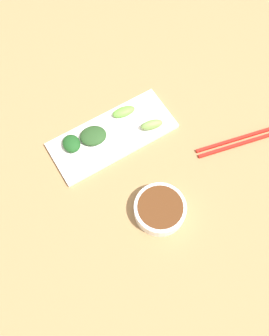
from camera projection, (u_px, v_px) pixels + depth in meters
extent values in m
cube|color=#977448|center=(130.00, 165.00, 0.98)|extent=(2.10, 2.10, 0.02)
cylinder|color=white|center=(160.00, 209.00, 0.90)|extent=(0.13, 0.13, 0.04)
cylinder|color=#4F2911|center=(160.00, 208.00, 0.89)|extent=(0.11, 0.11, 0.02)
cube|color=white|center=(112.00, 136.00, 1.00)|extent=(0.14, 0.34, 0.01)
ellipsoid|color=#264920|center=(93.00, 136.00, 0.98)|extent=(0.08, 0.09, 0.02)
ellipsoid|color=#65AD3D|center=(124.00, 112.00, 1.01)|extent=(0.04, 0.07, 0.02)
ellipsoid|color=#1B4C1C|center=(71.00, 144.00, 0.97)|extent=(0.06, 0.05, 0.03)
ellipsoid|color=#76A04A|center=(152.00, 125.00, 0.99)|extent=(0.04, 0.07, 0.03)
cube|color=red|center=(239.00, 144.00, 0.99)|extent=(0.06, 0.23, 0.01)
cube|color=red|center=(236.00, 139.00, 1.00)|extent=(0.06, 0.23, 0.01)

